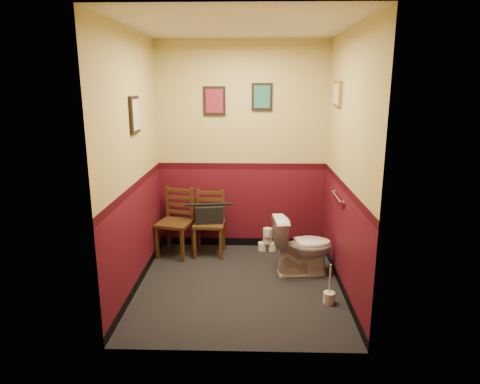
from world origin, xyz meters
The scene contains 17 objects.
floor centered at (0.00, 0.00, 0.00)m, with size 2.20×2.40×0.00m, color black.
ceiling centered at (0.00, 0.00, 2.70)m, with size 2.20×2.40×0.00m, color silver.
wall_back centered at (0.00, 1.20, 1.35)m, with size 2.20×2.70×0.00m, color #4C0E1A.
wall_front centered at (0.00, -1.20, 1.35)m, with size 2.20×2.70×0.00m, color #4C0E1A.
wall_left centered at (-1.10, 0.00, 1.35)m, with size 2.40×2.70×0.00m, color #4C0E1A.
wall_right centered at (1.10, 0.00, 1.35)m, with size 2.40×2.70×0.00m, color #4C0E1A.
grab_bar centered at (1.07, 0.25, 0.95)m, with size 0.05×0.56×0.06m.
framed_print_back_a centered at (-0.35, 1.18, 1.95)m, with size 0.28×0.04×0.36m.
framed_print_back_b centered at (0.25, 1.18, 2.00)m, with size 0.26×0.04×0.34m.
framed_print_left centered at (-1.08, 0.10, 1.85)m, with size 0.04×0.30×0.38m.
framed_print_right centered at (1.08, 0.60, 2.05)m, with size 0.04×0.34×0.28m.
toilet centered at (0.72, 0.34, 0.34)m, with size 0.38×0.69×0.68m, color white.
toilet_brush centered at (0.92, -0.37, 0.07)m, with size 0.12×0.12×0.42m.
chair_left centered at (-0.84, 0.87, 0.44)m, with size 0.50×0.50×0.87m.
chair_right centered at (-0.41, 0.92, 0.42)m, with size 0.40×0.40×0.83m.
handbag centered at (-0.41, 0.88, 0.55)m, with size 0.37×0.23×0.26m.
tp_stack centered at (0.34, 1.02, 0.13)m, with size 0.24×0.15×0.32m.
Camera 1 is at (0.13, -4.32, 2.16)m, focal length 32.00 mm.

